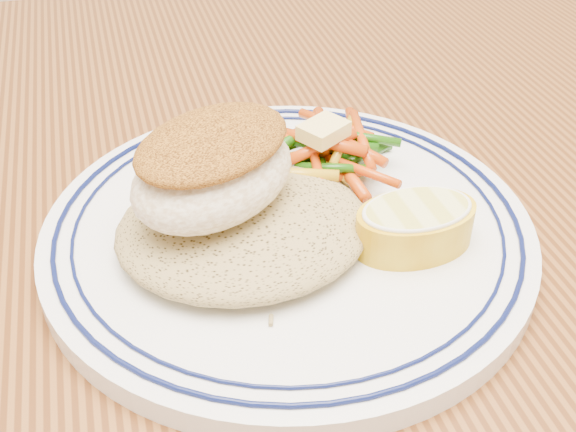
# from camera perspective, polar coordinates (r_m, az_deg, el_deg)

# --- Properties ---
(dining_table) EXTENTS (1.50, 0.90, 0.75)m
(dining_table) POSITION_cam_1_polar(r_m,az_deg,el_deg) (0.53, 1.34, -8.24)
(dining_table) COLOR #512910
(dining_table) RESTS_ON ground
(plate) EXTENTS (0.29, 0.29, 0.02)m
(plate) POSITION_cam_1_polar(r_m,az_deg,el_deg) (0.44, 0.00, -1.10)
(plate) COLOR white
(plate) RESTS_ON dining_table
(rice_pilaf) EXTENTS (0.15, 0.13, 0.03)m
(rice_pilaf) POSITION_cam_1_polar(r_m,az_deg,el_deg) (0.41, -3.54, -0.53)
(rice_pilaf) COLOR olive
(rice_pilaf) RESTS_ON plate
(fish_fillet) EXTENTS (0.13, 0.12, 0.05)m
(fish_fillet) POSITION_cam_1_polar(r_m,az_deg,el_deg) (0.40, -5.93, 3.86)
(fish_fillet) COLOR #F6E9CB
(fish_fillet) RESTS_ON rice_pilaf
(vegetable_pile) EXTENTS (0.11, 0.11, 0.03)m
(vegetable_pile) POSITION_cam_1_polar(r_m,az_deg,el_deg) (0.47, 2.93, 4.70)
(vegetable_pile) COLOR gold
(vegetable_pile) RESTS_ON plate
(butter_pat) EXTENTS (0.04, 0.03, 0.01)m
(butter_pat) POSITION_cam_1_polar(r_m,az_deg,el_deg) (0.46, 2.82, 6.75)
(butter_pat) COLOR #FEE17C
(butter_pat) RESTS_ON vegetable_pile
(lemon_wedge) EXTENTS (0.07, 0.07, 0.03)m
(lemon_wedge) POSITION_cam_1_polar(r_m,az_deg,el_deg) (0.41, 10.01, -0.67)
(lemon_wedge) COLOR gold
(lemon_wedge) RESTS_ON plate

